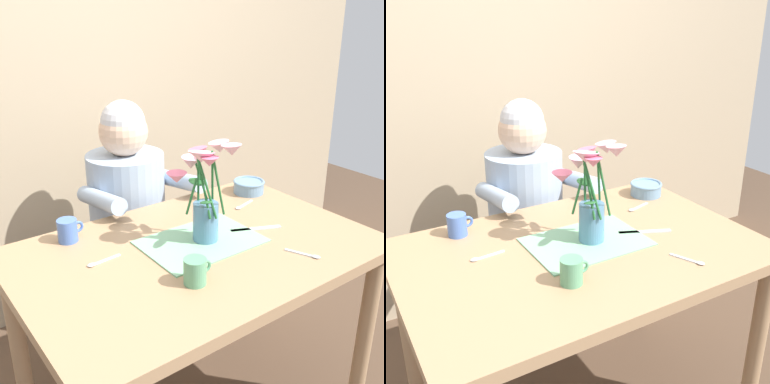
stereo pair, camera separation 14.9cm
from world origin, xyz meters
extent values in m
cube|color=tan|center=(0.00, 1.05, 1.25)|extent=(4.00, 0.10, 2.50)
cube|color=#9E7A56|center=(0.00, 0.00, 0.72)|extent=(1.20, 0.80, 0.04)
cylinder|color=#9E7A56|center=(0.54, -0.34, 0.35)|extent=(0.06, 0.06, 0.70)
cylinder|color=#9E7A56|center=(-0.54, 0.34, 0.35)|extent=(0.06, 0.06, 0.70)
cylinder|color=#9E7A56|center=(0.54, 0.34, 0.35)|extent=(0.06, 0.06, 0.70)
cylinder|color=#4C4C56|center=(0.07, 0.62, 0.20)|extent=(0.30, 0.30, 0.40)
cylinder|color=#99ADC6|center=(0.07, 0.62, 0.65)|extent=(0.34, 0.34, 0.50)
sphere|color=#DBB293|center=(0.07, 0.62, 1.00)|extent=(0.21, 0.21, 0.21)
sphere|color=silver|center=(0.07, 0.62, 1.04)|extent=(0.19, 0.19, 0.19)
cylinder|color=#99ADC6|center=(-0.12, 0.48, 0.78)|extent=(0.07, 0.33, 0.12)
cylinder|color=#99ADC6|center=(0.26, 0.48, 0.78)|extent=(0.07, 0.33, 0.12)
cube|color=#7AB289|center=(0.03, 0.02, 0.74)|extent=(0.40, 0.28, 0.00)
cylinder|color=teal|center=(0.05, 0.02, 0.81)|extent=(0.09, 0.09, 0.14)
cylinder|color=#23602D|center=(0.08, 0.02, 0.95)|extent=(0.06, 0.07, 0.22)
cone|color=pink|center=(0.11, 0.02, 1.07)|extent=(0.10, 0.10, 0.05)
sphere|color=#E5D14C|center=(0.11, 0.02, 1.07)|extent=(0.02, 0.02, 0.02)
cylinder|color=#23602D|center=(0.07, 0.07, 0.93)|extent=(0.03, 0.07, 0.18)
cone|color=#DB6684|center=(0.10, 0.12, 1.02)|extent=(0.10, 0.10, 0.05)
sphere|color=#E5D14C|center=(0.10, 0.12, 1.03)|extent=(0.02, 0.02, 0.02)
cylinder|color=#23602D|center=(0.05, 0.06, 0.92)|extent=(0.02, 0.02, 0.17)
cone|color=pink|center=(0.04, 0.09, 1.01)|extent=(0.07, 0.08, 0.05)
sphere|color=#E5D14C|center=(0.04, 0.09, 1.01)|extent=(0.02, 0.02, 0.02)
cylinder|color=#23602D|center=(0.01, 0.04, 0.91)|extent=(0.02, 0.04, 0.14)
cone|color=#DB6684|center=(-0.04, 0.06, 0.98)|extent=(0.09, 0.09, 0.04)
sphere|color=#E5D14C|center=(-0.04, 0.06, 0.98)|extent=(0.02, 0.02, 0.02)
cylinder|color=#23602D|center=(0.03, 0.01, 0.95)|extent=(0.01, 0.08, 0.21)
cone|color=pink|center=(0.02, 0.00, 1.05)|extent=(0.13, 0.13, 0.05)
sphere|color=#E5D14C|center=(0.02, 0.00, 1.06)|extent=(0.02, 0.02, 0.02)
cylinder|color=#23602D|center=(0.04, -0.01, 0.94)|extent=(0.05, 0.06, 0.20)
cone|color=#DB6684|center=(0.02, -0.03, 1.05)|extent=(0.07, 0.07, 0.03)
sphere|color=#E5D14C|center=(0.02, -0.03, 1.05)|extent=(0.02, 0.02, 0.02)
cylinder|color=#23602D|center=(0.07, -0.02, 0.96)|extent=(0.07, 0.01, 0.23)
cone|color=pink|center=(0.09, -0.06, 1.08)|extent=(0.08, 0.08, 0.04)
sphere|color=#E5D14C|center=(0.09, -0.06, 1.08)|extent=(0.02, 0.02, 0.02)
ellipsoid|color=#23602D|center=(0.06, 0.08, 0.94)|extent=(0.05, 0.09, 0.02)
ellipsoid|color=#23602D|center=(0.02, -0.03, 0.91)|extent=(0.09, 0.09, 0.04)
cylinder|color=#6689A8|center=(0.48, 0.27, 0.77)|extent=(0.13, 0.13, 0.05)
torus|color=#6689A8|center=(0.48, 0.27, 0.79)|extent=(0.14, 0.14, 0.01)
cube|color=silver|center=(0.25, -0.02, 0.74)|extent=(0.18, 0.09, 0.00)
cylinder|color=#476BB7|center=(-0.33, 0.30, 0.78)|extent=(0.07, 0.07, 0.08)
torus|color=#476BB7|center=(-0.29, 0.30, 0.78)|extent=(0.04, 0.01, 0.04)
cylinder|color=#569970|center=(-0.14, -0.17, 0.78)|extent=(0.07, 0.07, 0.08)
torus|color=#569970|center=(-0.10, -0.17, 0.78)|extent=(0.04, 0.01, 0.04)
cube|color=silver|center=(-0.29, 0.10, 0.74)|extent=(0.10, 0.02, 0.00)
ellipsoid|color=silver|center=(-0.34, 0.10, 0.74)|extent=(0.03, 0.02, 0.01)
cube|color=silver|center=(0.24, -0.24, 0.74)|extent=(0.05, 0.10, 0.00)
ellipsoid|color=silver|center=(0.27, -0.29, 0.74)|extent=(0.03, 0.03, 0.01)
cube|color=silver|center=(0.38, 0.17, 0.74)|extent=(0.10, 0.04, 0.00)
ellipsoid|color=silver|center=(0.33, 0.16, 0.74)|extent=(0.03, 0.03, 0.01)
camera|label=1|loc=(-0.84, -1.11, 1.49)|focal=43.79mm
camera|label=2|loc=(-0.72, -1.20, 1.49)|focal=43.79mm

